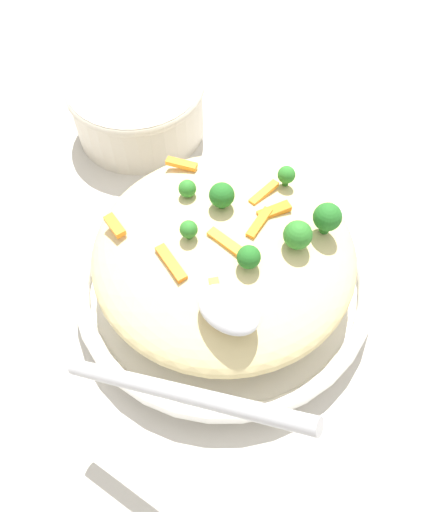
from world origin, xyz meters
name	(u,v)px	position (x,y,z in m)	size (l,w,h in m)	color
ground_plane	(224,288)	(0.00, 0.00, 0.00)	(2.40, 2.40, 0.00)	beige
serving_bowl	(224,278)	(0.00, 0.00, 0.02)	(0.31, 0.31, 0.04)	white
pasta_mound	(224,252)	(0.00, 0.00, 0.07)	(0.25, 0.25, 0.07)	#DBC689
carrot_piece_0	(260,191)	(0.00, 0.06, 0.10)	(0.04, 0.01, 0.01)	orange
carrot_piece_1	(171,263)	(-0.02, -0.06, 0.10)	(0.04, 0.01, 0.01)	orange
carrot_piece_2	(182,164)	(-0.09, 0.04, 0.10)	(0.03, 0.01, 0.01)	orange
carrot_piece_3	(226,243)	(0.01, -0.01, 0.10)	(0.04, 0.01, 0.01)	orange
carrot_piece_4	(259,224)	(0.02, 0.03, 0.10)	(0.04, 0.01, 0.01)	orange
carrot_piece_5	(274,211)	(0.02, 0.05, 0.10)	(0.03, 0.01, 0.01)	orange
carrot_piece_6	(115,225)	(-0.09, -0.06, 0.10)	(0.03, 0.01, 0.01)	orange
carrot_piece_7	(218,298)	(0.04, -0.06, 0.10)	(0.04, 0.01, 0.01)	orange
broccoli_floret_0	(298,235)	(0.06, 0.03, 0.11)	(0.03, 0.03, 0.03)	#296820
broccoli_floret_1	(249,257)	(0.04, -0.01, 0.11)	(0.02, 0.02, 0.03)	#205B1C
broccoli_floret_2	(187,189)	(-0.06, 0.01, 0.11)	(0.02, 0.02, 0.02)	#296820
broccoli_floret_3	(189,230)	(-0.02, -0.02, 0.11)	(0.02, 0.02, 0.02)	#296820
broccoli_floret_4	(327,217)	(0.07, 0.06, 0.11)	(0.03, 0.03, 0.03)	#205B1C
broccoli_floret_5	(222,195)	(-0.02, 0.02, 0.11)	(0.02, 0.02, 0.03)	#205B1C
broccoli_floret_6	(286,175)	(0.01, 0.09, 0.11)	(0.02, 0.02, 0.02)	#296820
serving_spoon	(210,339)	(0.07, -0.10, 0.12)	(0.18, 0.14, 0.10)	#B7B7BC
companion_bowl	(138,105)	(-0.24, 0.12, 0.04)	(0.17, 0.17, 0.07)	beige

